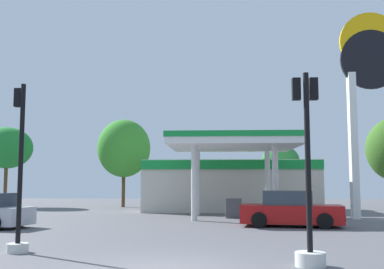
{
  "coord_description": "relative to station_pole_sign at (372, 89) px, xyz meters",
  "views": [
    {
      "loc": [
        1.32,
        -11.14,
        2.07
      ],
      "look_at": [
        0.01,
        12.24,
        4.46
      ],
      "focal_mm": 43.19,
      "sensor_mm": 36.0,
      "label": 1
    }
  ],
  "objects": [
    {
      "name": "traffic_signal_0",
      "position": [
        -6.49,
        -14.51,
        -5.69
      ],
      "size": [
        0.74,
        0.74,
        4.83
      ],
      "color": "silver",
      "rests_on": "ground"
    },
    {
      "name": "tree_0",
      "position": [
        -26.36,
        11.31,
        -2.43
      ],
      "size": [
        4.21,
        4.21,
        6.61
      ],
      "color": "brown",
      "rests_on": "ground"
    },
    {
      "name": "tree_2",
      "position": [
        -3.76,
        10.79,
        -3.59
      ],
      "size": [
        2.96,
        2.96,
        4.93
      ],
      "color": "brown",
      "rests_on": "ground"
    },
    {
      "name": "ground_plane",
      "position": [
        -10.06,
        -15.09,
        -7.3
      ],
      "size": [
        90.0,
        90.0,
        0.0
      ],
      "primitive_type": "plane",
      "color": "#56565B",
      "rests_on": "ground"
    },
    {
      "name": "gas_station",
      "position": [
        -7.85,
        6.38,
        -5.24
      ],
      "size": [
        12.0,
        13.28,
        4.64
      ],
      "color": "beige",
      "rests_on": "ground"
    },
    {
      "name": "traffic_signal_1",
      "position": [
        -14.64,
        -12.75,
        -5.51
      ],
      "size": [
        0.64,
        0.67,
        5.01
      ],
      "color": "silver",
      "rests_on": "ground"
    },
    {
      "name": "station_pole_sign",
      "position": [
        0.0,
        0.0,
        0.0
      ],
      "size": [
        3.43,
        0.56,
        11.73
      ],
      "color": "white",
      "rests_on": "ground"
    },
    {
      "name": "car_0",
      "position": [
        -5.39,
        -4.4,
        -6.55
      ],
      "size": [
        4.84,
        2.61,
        1.65
      ],
      "color": "black",
      "rests_on": "ground"
    },
    {
      "name": "tree_1",
      "position": [
        -16.48,
        11.37,
        -2.51
      ],
      "size": [
        4.34,
        4.34,
        7.18
      ],
      "color": "brown",
      "rests_on": "ground"
    }
  ]
}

